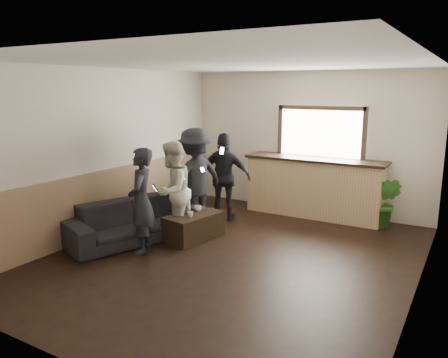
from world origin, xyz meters
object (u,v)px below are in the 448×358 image
Objects in this scene: potted_plant at (385,203)px; person_b at (172,191)px; cup_a at (198,208)px; cup_b at (190,215)px; person_a at (141,201)px; person_d at (224,177)px; bar_counter at (314,184)px; sofa at (136,220)px; coffee_table at (193,227)px; person_c at (195,178)px.

potted_plant is 3.79m from person_b.
cup_a reaches higher than cup_b.
potted_plant is at bearing 43.36° from cup_b.
person_a is (-2.96, -3.11, 0.34)m from potted_plant.
cup_b is 0.06× the size of person_d.
person_b is (-1.57, -2.49, 0.18)m from bar_counter.
sofa is 0.78m from person_b.
person_b is at bearing -128.83° from cup_a.
potted_plant is at bearing 109.02° from person_a.
cup_a is 3.35m from potted_plant.
potted_plant reaches higher than cup_b.
coffee_table is at bearing -36.95° from sofa.
person_d is (-0.16, 1.36, 0.36)m from cup_b.
cup_b is (0.85, 0.34, 0.14)m from sofa.
coffee_table is 0.54× the size of person_c.
person_b is 1.36m from person_d.
bar_counter is 3.59m from person_a.
cup_a is at bearing 75.12° from person_d.
bar_counter reaches higher than person_d.
person_b is (-0.32, -0.14, 0.60)m from coffee_table.
potted_plant is at bearing -30.05° from sofa.
bar_counter reaches higher than cup_a.
bar_counter is 1.51× the size of person_c.
person_c is at bearing -132.11° from bar_counter.
cup_a is 0.37m from cup_b.
person_b reaches higher than coffee_table.
sofa is 1.04m from cup_a.
potted_plant is 4.30m from person_a.
person_a is at bearing -119.96° from cup_b.
person_a is (0.45, -0.36, 0.47)m from sofa.
bar_counter is at bearing 62.00° from coffee_table.
bar_counter is at bearing 64.53° from cup_b.
sofa is 24.23× the size of cup_b.
coffee_table is at bearing -139.20° from potted_plant.
person_c is 0.67m from person_d.
cup_a is 0.64m from person_c.
sofa is at bearing -147.99° from coffee_table.
cup_b is at bearing 49.72° from person_c.
sofa is 1.40× the size of person_a.
person_b is at bearing 149.90° from person_a.
person_d is at bearing 179.95° from person_c.
coffee_table is 0.33m from cup_a.
sofa is 1.30m from person_c.
coffee_table is (-1.25, -2.35, -0.43)m from bar_counter.
bar_counter is 23.34× the size of cup_a.
person_c reaches higher than potted_plant.
person_c is at bearing -150.56° from potted_plant.
person_b is at bearing -156.29° from coffee_table.
bar_counter is 2.80× the size of coffee_table.
potted_plant is 0.57× the size of person_b.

